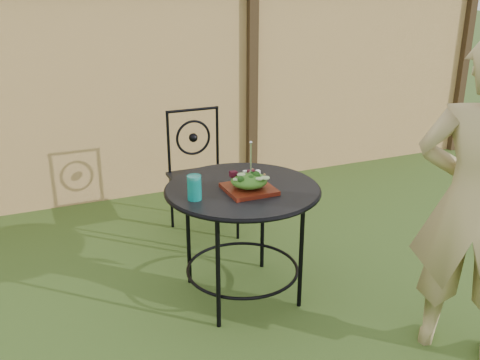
{
  "coord_description": "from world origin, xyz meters",
  "views": [
    {
      "loc": [
        -0.79,
        -2.41,
        1.85
      ],
      "look_at": [
        0.39,
        0.32,
        0.75
      ],
      "focal_mm": 40.0,
      "sensor_mm": 36.0,
      "label": 1
    }
  ],
  "objects_px": {
    "patio_table": "(243,209)",
    "salad_plate": "(249,189)",
    "diner": "(476,204)",
    "patio_chair": "(201,170)"
  },
  "relations": [
    {
      "from": "patio_table",
      "to": "salad_plate",
      "type": "relative_size",
      "value": 3.42
    },
    {
      "from": "diner",
      "to": "salad_plate",
      "type": "bearing_deg",
      "value": 2.45
    },
    {
      "from": "patio_table",
      "to": "patio_chair",
      "type": "distance_m",
      "value": 0.99
    },
    {
      "from": "diner",
      "to": "salad_plate",
      "type": "distance_m",
      "value": 1.2
    },
    {
      "from": "patio_chair",
      "to": "salad_plate",
      "type": "height_order",
      "value": "patio_chair"
    },
    {
      "from": "patio_chair",
      "to": "diner",
      "type": "distance_m",
      "value": 2.08
    },
    {
      "from": "patio_table",
      "to": "salad_plate",
      "type": "height_order",
      "value": "salad_plate"
    },
    {
      "from": "patio_table",
      "to": "patio_chair",
      "type": "xyz_separation_m",
      "value": [
        0.08,
        0.98,
        -0.08
      ]
    },
    {
      "from": "patio_chair",
      "to": "salad_plate",
      "type": "bearing_deg",
      "value": -93.87
    },
    {
      "from": "patio_chair",
      "to": "diner",
      "type": "height_order",
      "value": "diner"
    }
  ]
}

